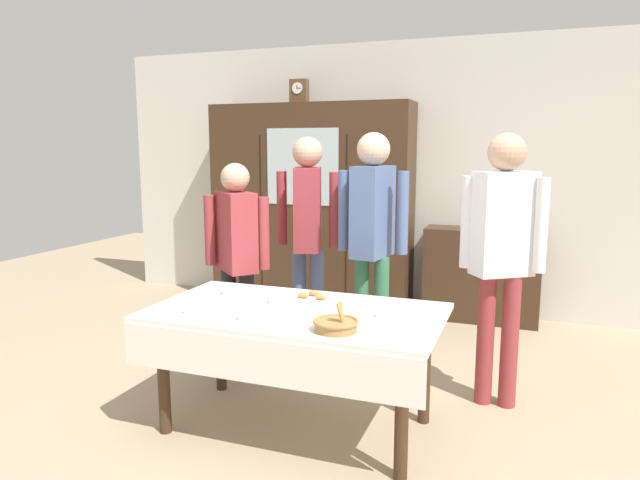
{
  "coord_description": "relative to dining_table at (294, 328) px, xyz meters",
  "views": [
    {
      "loc": [
        1.25,
        -3.18,
        1.66
      ],
      "look_at": [
        0.0,
        0.2,
        1.08
      ],
      "focal_mm": 32.28,
      "sensor_mm": 36.0,
      "label": 1
    }
  ],
  "objects": [
    {
      "name": "ground_plane",
      "position": [
        0.0,
        0.23,
        -0.63
      ],
      "size": [
        12.0,
        12.0,
        0.0
      ],
      "primitive_type": "plane",
      "color": "tan",
      "rests_on": "ground"
    },
    {
      "name": "back_wall",
      "position": [
        0.0,
        2.88,
        0.72
      ],
      "size": [
        6.4,
        0.1,
        2.7
      ],
      "primitive_type": "cube",
      "color": "silver",
      "rests_on": "ground"
    },
    {
      "name": "dining_table",
      "position": [
        0.0,
        0.0,
        0.0
      ],
      "size": [
        1.68,
        0.94,
        0.73
      ],
      "color": "#3D2819",
      "rests_on": "ground"
    },
    {
      "name": "wall_cabinet",
      "position": [
        -0.9,
        2.59,
        0.42
      ],
      "size": [
        2.1,
        0.46,
        2.1
      ],
      "color": "#3D2819",
      "rests_on": "ground"
    },
    {
      "name": "mantel_clock",
      "position": [
        -1.02,
        2.59,
        1.59
      ],
      "size": [
        0.18,
        0.11,
        0.24
      ],
      "color": "brown",
      "rests_on": "wall_cabinet"
    },
    {
      "name": "bookshelf_low",
      "position": [
        0.84,
        2.64,
        -0.18
      ],
      "size": [
        1.07,
        0.35,
        0.89
      ],
      "color": "#3D2819",
      "rests_on": "ground"
    },
    {
      "name": "book_stack",
      "position": [
        0.84,
        2.64,
        0.29
      ],
      "size": [
        0.16,
        0.22,
        0.05
      ],
      "color": "#664C7A",
      "rests_on": "bookshelf_low"
    },
    {
      "name": "tea_cup_near_right",
      "position": [
        -0.03,
        -0.03,
        0.13
      ],
      "size": [
        0.13,
        0.13,
        0.06
      ],
      "color": "white",
      "rests_on": "dining_table"
    },
    {
      "name": "tea_cup_back_edge",
      "position": [
        -0.18,
        -0.26,
        0.13
      ],
      "size": [
        0.13,
        0.13,
        0.06
      ],
      "color": "white",
      "rests_on": "dining_table"
    },
    {
      "name": "tea_cup_far_left",
      "position": [
        -0.52,
        -0.26,
        0.13
      ],
      "size": [
        0.13,
        0.13,
        0.06
      ],
      "color": "white",
      "rests_on": "dining_table"
    },
    {
      "name": "tea_cup_mid_right",
      "position": [
        -0.16,
        0.09,
        0.13
      ],
      "size": [
        0.13,
        0.13,
        0.06
      ],
      "color": "white",
      "rests_on": "dining_table"
    },
    {
      "name": "tea_cup_mid_left",
      "position": [
        0.52,
        0.04,
        0.13
      ],
      "size": [
        0.13,
        0.13,
        0.06
      ],
      "color": "white",
      "rests_on": "dining_table"
    },
    {
      "name": "tea_cup_front_edge",
      "position": [
        -0.53,
        0.19,
        0.13
      ],
      "size": [
        0.13,
        0.13,
        0.06
      ],
      "color": "white",
      "rests_on": "dining_table"
    },
    {
      "name": "bread_basket",
      "position": [
        0.34,
        -0.25,
        0.14
      ],
      "size": [
        0.24,
        0.24,
        0.16
      ],
      "color": "#9E7542",
      "rests_on": "dining_table"
    },
    {
      "name": "pastry_plate",
      "position": [
        0.01,
        0.27,
        0.11
      ],
      "size": [
        0.28,
        0.28,
        0.05
      ],
      "color": "white",
      "rests_on": "dining_table"
    },
    {
      "name": "spoon_back_edge",
      "position": [
        -0.32,
        -0.23,
        0.1
      ],
      "size": [
        0.12,
        0.02,
        0.01
      ],
      "color": "silver",
      "rests_on": "dining_table"
    },
    {
      "name": "spoon_front_edge",
      "position": [
        -0.47,
        0.02,
        0.1
      ],
      "size": [
        0.12,
        0.02,
        0.01
      ],
      "color": "silver",
      "rests_on": "dining_table"
    },
    {
      "name": "spoon_center",
      "position": [
        0.19,
        -0.1,
        0.1
      ],
      "size": [
        0.12,
        0.02,
        0.01
      ],
      "color": "silver",
      "rests_on": "dining_table"
    },
    {
      "name": "person_behind_table_right",
      "position": [
        0.18,
        1.04,
        0.46
      ],
      "size": [
        0.52,
        0.39,
        1.77
      ],
      "color": "#33704C",
      "rests_on": "ground"
    },
    {
      "name": "person_by_cabinet",
      "position": [
        1.09,
        0.77,
        0.45
      ],
      "size": [
        0.52,
        0.37,
        1.75
      ],
      "color": "#933338",
      "rests_on": "ground"
    },
    {
      "name": "person_behind_table_left",
      "position": [
        -0.38,
        1.2,
        0.44
      ],
      "size": [
        0.52,
        0.4,
        1.74
      ],
      "color": "slate",
      "rests_on": "ground"
    },
    {
      "name": "person_near_right_end",
      "position": [
        -0.75,
        0.71,
        0.31
      ],
      "size": [
        0.52,
        0.39,
        1.55
      ],
      "color": "#232328",
      "rests_on": "ground"
    }
  ]
}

